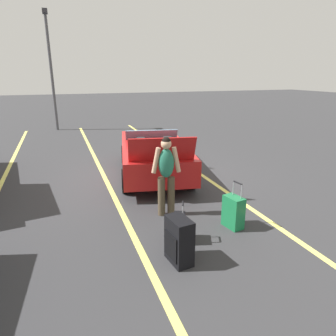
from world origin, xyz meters
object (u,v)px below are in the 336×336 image
Objects in this scene: traveler_person at (166,172)px; parking_lamp_post at (51,64)px; suitcase_medium_bright at (233,212)px; suitcase_small_carryon at (179,228)px; convertible_car at (153,153)px; suitcase_large_black at (179,241)px.

parking_lamp_post is at bearing 21.08° from traveler_person.
suitcase_medium_bright is 1.17m from suitcase_small_carryon.
suitcase_medium_bright is 0.55× the size of traveler_person.
suitcase_medium_bright is at bearing -161.80° from convertible_car.
parking_lamp_post is at bearing -58.34° from suitcase_small_carryon.
convertible_car is 2.67× the size of traveler_person.
suitcase_medium_bright is 1.52m from traveler_person.
parking_lamp_post is (12.54, 1.89, 3.05)m from suitcase_small_carryon.
convertible_car is 3.94m from suitcase_small_carryon.
convertible_car is at bearing -0.61° from traveler_person.
traveler_person is 0.29× the size of parking_lamp_post.
suitcase_small_carryon is (0.57, -0.24, -0.12)m from suitcase_large_black.
convertible_car is 2.87m from traveler_person.
convertible_car reaches higher than suitcase_small_carryon.
convertible_car is 0.76× the size of parking_lamp_post.
convertible_car is 3.77m from suitcase_medium_bright.
suitcase_small_carryon is (-3.86, 0.72, -0.34)m from convertible_car.
traveler_person is at bearing 179.78° from convertible_car.
parking_lamp_post is (13.11, 1.66, 2.94)m from suitcase_large_black.
suitcase_large_black is at bearing 90.72° from suitcase_small_carryon.
suitcase_medium_bright is 0.16× the size of parking_lamp_post.
parking_lamp_post is at bearing 28.17° from convertible_car.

